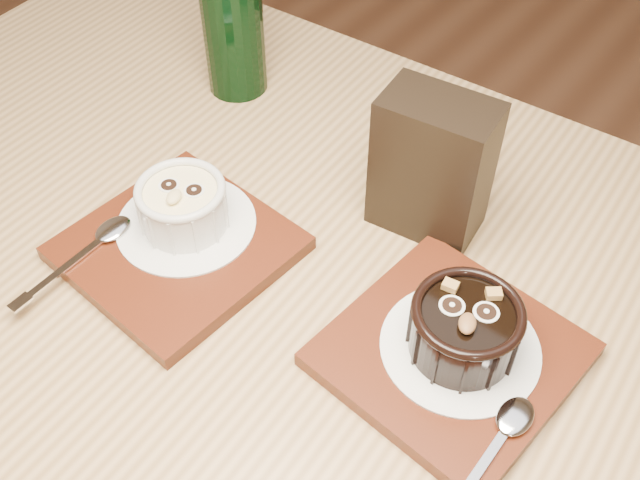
{
  "coord_description": "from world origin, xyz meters",
  "views": [
    {
      "loc": [
        0.18,
        -0.55,
        1.27
      ],
      "look_at": [
        -0.08,
        -0.23,
        0.81
      ],
      "focal_mm": 42.0,
      "sensor_mm": 36.0,
      "label": 1
    }
  ],
  "objects_px": {
    "table": "(294,383)",
    "tray_left": "(178,248)",
    "condiment_stand": "(432,166)",
    "tray_right": "(450,354)",
    "green_bottle": "(231,10)",
    "ramekin_dark": "(465,327)",
    "ramekin_white": "(182,204)"
  },
  "relations": [
    {
      "from": "tray_right",
      "to": "ramekin_dark",
      "type": "xyz_separation_m",
      "value": [
        0.0,
        0.01,
        0.04
      ]
    },
    {
      "from": "tray_left",
      "to": "condiment_stand",
      "type": "height_order",
      "value": "condiment_stand"
    },
    {
      "from": "tray_left",
      "to": "tray_right",
      "type": "bearing_deg",
      "value": 11.63
    },
    {
      "from": "ramekin_white",
      "to": "ramekin_dark",
      "type": "bearing_deg",
      "value": -13.87
    },
    {
      "from": "table",
      "to": "ramekin_dark",
      "type": "bearing_deg",
      "value": 24.76
    },
    {
      "from": "table",
      "to": "condiment_stand",
      "type": "height_order",
      "value": "condiment_stand"
    },
    {
      "from": "green_bottle",
      "to": "ramekin_white",
      "type": "bearing_deg",
      "value": -59.7
    },
    {
      "from": "ramekin_dark",
      "to": "green_bottle",
      "type": "bearing_deg",
      "value": 132.86
    },
    {
      "from": "tray_left",
      "to": "tray_right",
      "type": "height_order",
      "value": "same"
    },
    {
      "from": "ramekin_dark",
      "to": "condiment_stand",
      "type": "distance_m",
      "value": 0.16
    },
    {
      "from": "green_bottle",
      "to": "table",
      "type": "bearing_deg",
      "value": -40.8
    },
    {
      "from": "table",
      "to": "ramekin_white",
      "type": "relative_size",
      "value": 15.16
    },
    {
      "from": "tray_left",
      "to": "tray_right",
      "type": "xyz_separation_m",
      "value": [
        0.26,
        0.05,
        0.0
      ]
    },
    {
      "from": "ramekin_dark",
      "to": "tray_right",
      "type": "bearing_deg",
      "value": -156.26
    },
    {
      "from": "tray_right",
      "to": "green_bottle",
      "type": "height_order",
      "value": "green_bottle"
    },
    {
      "from": "table",
      "to": "tray_left",
      "type": "distance_m",
      "value": 0.17
    },
    {
      "from": "tray_left",
      "to": "green_bottle",
      "type": "distance_m",
      "value": 0.28
    },
    {
      "from": "tray_left",
      "to": "table",
      "type": "bearing_deg",
      "value": -0.3
    },
    {
      "from": "ramekin_white",
      "to": "green_bottle",
      "type": "bearing_deg",
      "value": 98.78
    },
    {
      "from": "green_bottle",
      "to": "ramekin_dark",
      "type": "bearing_deg",
      "value": -23.3
    },
    {
      "from": "table",
      "to": "tray_left",
      "type": "height_order",
      "value": "tray_left"
    },
    {
      "from": "table",
      "to": "tray_right",
      "type": "xyz_separation_m",
      "value": [
        0.12,
        0.05,
        0.1
      ]
    },
    {
      "from": "green_bottle",
      "to": "tray_left",
      "type": "bearing_deg",
      "value": -60.39
    },
    {
      "from": "tray_left",
      "to": "condiment_stand",
      "type": "distance_m",
      "value": 0.24
    },
    {
      "from": "table",
      "to": "ramekin_white",
      "type": "bearing_deg",
      "value": 171.12
    },
    {
      "from": "table",
      "to": "green_bottle",
      "type": "height_order",
      "value": "green_bottle"
    },
    {
      "from": "table",
      "to": "green_bottle",
      "type": "relative_size",
      "value": 4.94
    },
    {
      "from": "tray_right",
      "to": "green_bottle",
      "type": "relative_size",
      "value": 0.72
    },
    {
      "from": "table",
      "to": "green_bottle",
      "type": "xyz_separation_m",
      "value": [
        -0.26,
        0.23,
        0.19
      ]
    },
    {
      "from": "tray_left",
      "to": "green_bottle",
      "type": "xyz_separation_m",
      "value": [
        -0.13,
        0.23,
        0.09
      ]
    },
    {
      "from": "tray_left",
      "to": "green_bottle",
      "type": "bearing_deg",
      "value": 119.61
    },
    {
      "from": "table",
      "to": "ramekin_dark",
      "type": "distance_m",
      "value": 0.2
    }
  ]
}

